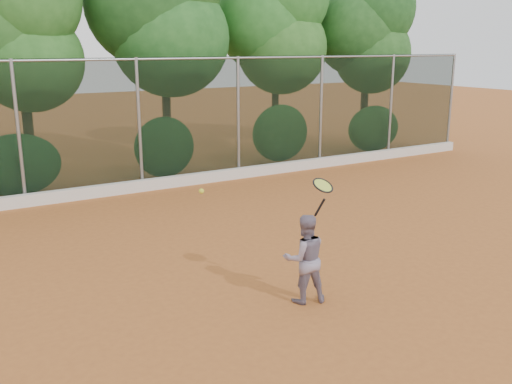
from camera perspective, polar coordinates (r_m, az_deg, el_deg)
ground at (r=9.80m, az=3.04°, el=-8.36°), size 80.00×80.00×0.00m
concrete_curb at (r=15.60m, az=-11.07°, el=0.67°), size 24.00×0.20×0.30m
tennis_player at (r=8.65m, az=4.89°, el=-6.65°), size 0.79×0.69×1.38m
chainlink_fence at (r=15.46m, az=-11.61°, el=6.97°), size 24.09×0.09×3.50m
foliage_backdrop at (r=17.07m, az=-16.19°, el=15.95°), size 23.70×3.63×7.55m
tennis_racket at (r=8.40m, az=6.67°, el=0.40°), size 0.38×0.36×0.60m
tennis_ball_in_flight at (r=7.62m, az=-5.48°, el=0.09°), size 0.07×0.07×0.07m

